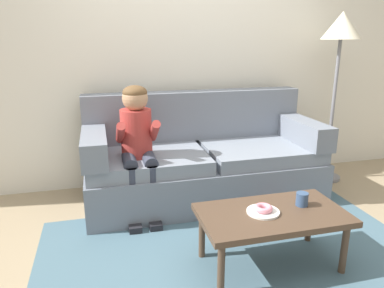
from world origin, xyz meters
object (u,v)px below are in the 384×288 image
Objects in this scene: coffee_table at (272,218)px; mug at (302,199)px; couch at (202,162)px; donut at (263,208)px; person_child at (138,139)px; floor_lamp at (340,40)px; toy_controller at (284,223)px.

coffee_table is 0.25m from mug.
couch reaches higher than donut.
person_child is at bearing -161.25° from couch.
mug is at bearing 6.32° from donut.
floor_lamp is at bearing 44.70° from coffee_table.
floor_lamp is (1.36, 1.28, 1.02)m from donut.
toy_controller is at bearing 46.89° from donut.
donut is 0.30m from mug.
mug is 0.05× the size of floor_lamp.
person_child reaches higher than donut.
toy_controller is at bearing 51.99° from coffee_table.
floor_lamp is (1.07, 1.25, 1.01)m from mug.
donut is at bearing -55.06° from person_child.
mug is at bearing 9.64° from coffee_table.
donut is (0.68, -0.97, -0.24)m from person_child.
mug is 1.93m from floor_lamp.
couch is 23.72× the size of mug.
floor_lamp is (1.42, 0.10, 1.10)m from couch.
couch is 0.93m from toy_controller.
toy_controller is at bearing -138.65° from floor_lamp.
floor_lamp reaches higher than person_child.
couch is at bearing 92.86° from donut.
couch is 0.73m from person_child.
donut is 0.73m from toy_controller.
toy_controller is 1.90m from floor_lamp.
person_child is 1.38m from toy_controller.
toy_controller is (1.10, -0.52, -0.65)m from person_child.
coffee_table is 0.66m from toy_controller.
couch reaches higher than toy_controller.
person_child is at bearing 127.22° from coffee_table.
coffee_table is 0.55× the size of floor_lamp.
couch is 1.19m from coffee_table.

